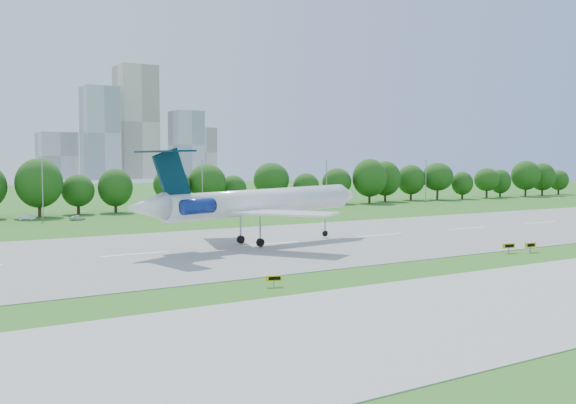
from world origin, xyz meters
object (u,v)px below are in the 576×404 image
at_px(service_vehicle_b, 77,218).
at_px(service_vehicle_a, 26,217).
at_px(taxi_sign_left, 274,278).
at_px(airliner, 251,202).

bearing_deg(service_vehicle_b, service_vehicle_a, 43.48).
height_order(taxi_sign_left, service_vehicle_b, taxi_sign_left).
xyz_separation_m(taxi_sign_left, service_vehicle_a, (-6.97, 87.13, -0.21)).
bearing_deg(taxi_sign_left, service_vehicle_b, 107.56).
bearing_deg(service_vehicle_a, taxi_sign_left, -160.06).
distance_m(service_vehicle_a, service_vehicle_b, 10.87).
bearing_deg(service_vehicle_a, airliner, -146.96).
xyz_separation_m(airliner, service_vehicle_b, (-10.70, 53.45, -5.72)).
height_order(airliner, service_vehicle_a, airliner).
relative_size(airliner, service_vehicle_a, 10.99).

